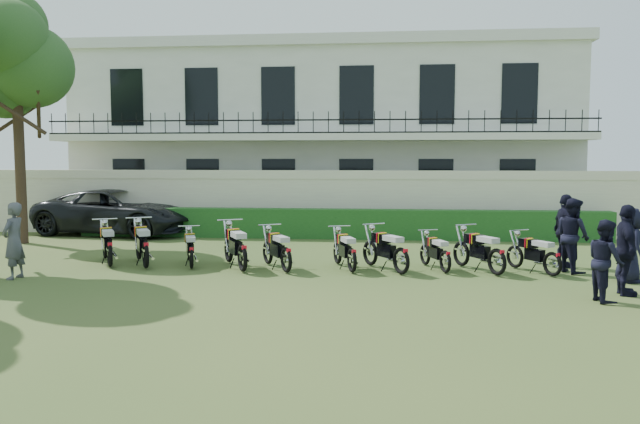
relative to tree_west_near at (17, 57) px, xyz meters
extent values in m
plane|color=#304C1E|center=(8.96, -5.00, -5.89)|extent=(100.00, 100.00, 0.00)
cube|color=#EBE4C6|center=(8.96, 3.00, -4.89)|extent=(30.00, 0.30, 2.00)
cube|color=#EBE4C6|center=(8.96, 3.00, -3.74)|extent=(30.00, 0.35, 0.30)
cube|color=#194518|center=(9.96, 2.20, -5.39)|extent=(18.00, 0.60, 1.00)
cube|color=white|center=(8.96, 9.00, -2.39)|extent=(20.00, 8.00, 7.00)
cube|color=white|center=(8.96, 9.00, 1.31)|extent=(20.40, 8.40, 0.40)
cube|color=white|center=(8.96, 4.30, -2.39)|extent=(20.00, 1.40, 0.25)
cube|color=black|center=(8.96, 3.65, -1.79)|extent=(20.00, 0.05, 0.05)
cube|color=black|center=(8.96, 3.65, -2.24)|extent=(20.00, 0.05, 0.05)
cube|color=black|center=(1.46, 5.02, -4.29)|extent=(1.30, 0.12, 2.20)
cube|color=black|center=(1.46, 5.02, -0.79)|extent=(1.30, 0.12, 2.20)
cube|color=black|center=(4.46, 5.02, -4.29)|extent=(1.30, 0.12, 2.20)
cube|color=black|center=(4.46, 5.02, -0.79)|extent=(1.30, 0.12, 2.20)
cube|color=black|center=(7.46, 5.02, -4.29)|extent=(1.30, 0.12, 2.20)
cube|color=black|center=(7.46, 5.02, -0.79)|extent=(1.30, 0.12, 2.20)
cube|color=black|center=(10.46, 5.02, -4.29)|extent=(1.30, 0.12, 2.20)
cube|color=black|center=(10.46, 5.02, -0.79)|extent=(1.30, 0.12, 2.20)
cube|color=black|center=(13.46, 5.02, -4.29)|extent=(1.30, 0.12, 2.20)
cube|color=black|center=(13.46, 5.02, -0.79)|extent=(1.30, 0.12, 2.20)
cube|color=black|center=(16.46, 5.02, -4.29)|extent=(1.30, 0.12, 2.20)
cube|color=black|center=(16.46, 5.02, -0.79)|extent=(1.30, 0.12, 2.20)
cylinder|color=#473323|center=(-0.04, 0.00, -3.26)|extent=(0.32, 0.32, 5.25)
sphere|color=#2F5823|center=(0.36, 0.20, -0.26)|extent=(2.60, 2.60, 2.60)
sphere|color=#2F5823|center=(-0.64, 0.30, -0.79)|extent=(2.20, 2.20, 2.20)
sphere|color=#2F5823|center=(0.06, -0.50, 0.49)|extent=(2.40, 2.40, 2.40)
sphere|color=#2F5823|center=(-0.04, 0.00, 1.01)|extent=(2.00, 2.00, 2.00)
torus|color=black|center=(5.02, -4.63, -5.57)|extent=(0.40, 0.61, 0.65)
torus|color=black|center=(4.34, -3.42, -5.57)|extent=(0.40, 0.61, 0.65)
cube|color=black|center=(4.71, -4.07, -5.41)|extent=(0.45, 0.61, 0.32)
cube|color=black|center=(4.59, -3.85, -5.12)|extent=(0.48, 0.55, 0.23)
cube|color=red|center=(4.59, -3.85, -5.11)|extent=(0.25, 0.27, 0.25)
cube|color=yellow|center=(4.62, -3.91, -5.11)|extent=(0.23, 0.25, 0.25)
cube|color=#AFAFAF|center=(4.85, -4.32, -5.08)|extent=(0.51, 0.64, 0.13)
cylinder|color=silver|center=(4.42, -3.56, -4.80)|extent=(0.57, 0.34, 0.03)
torus|color=black|center=(6.00, -4.78, -5.55)|extent=(0.41, 0.65, 0.68)
torus|color=black|center=(5.32, -3.51, -5.55)|extent=(0.41, 0.65, 0.68)
cube|color=black|center=(5.69, -4.19, -5.39)|extent=(0.47, 0.64, 0.33)
cube|color=black|center=(5.56, -3.97, -5.09)|extent=(0.49, 0.58, 0.25)
cube|color=red|center=(5.56, -3.97, -5.08)|extent=(0.27, 0.28, 0.26)
cube|color=yellow|center=(5.60, -4.03, -5.08)|extent=(0.24, 0.26, 0.26)
cube|color=#AFAFAF|center=(5.83, -4.46, -5.04)|extent=(0.53, 0.67, 0.13)
cylinder|color=silver|center=(5.40, -3.65, -4.75)|extent=(0.60, 0.35, 0.03)
torus|color=black|center=(6.99, -4.62, -5.61)|extent=(0.27, 0.56, 0.56)
torus|color=black|center=(6.58, -3.49, -5.61)|extent=(0.27, 0.56, 0.56)
cube|color=black|center=(6.80, -4.10, -5.47)|extent=(0.33, 0.53, 0.28)
cube|color=black|center=(6.73, -3.90, -5.22)|extent=(0.37, 0.47, 0.20)
cube|color=red|center=(6.73, -3.90, -5.22)|extent=(0.24, 0.22, 0.21)
cube|color=yellow|center=(6.75, -3.95, -5.22)|extent=(0.22, 0.20, 0.21)
cube|color=#AFAFAF|center=(6.89, -4.33, -5.19)|extent=(0.38, 0.55, 0.11)
cylinder|color=silver|center=(6.63, -3.62, -4.95)|extent=(0.53, 0.21, 0.03)
torus|color=black|center=(8.47, -5.01, -5.56)|extent=(0.40, 0.65, 0.67)
torus|color=black|center=(7.82, -3.73, -5.56)|extent=(0.40, 0.65, 0.67)
cube|color=black|center=(8.17, -4.42, -5.39)|extent=(0.45, 0.63, 0.33)
cube|color=black|center=(8.05, -4.19, -5.09)|extent=(0.48, 0.57, 0.24)
cube|color=red|center=(8.05, -4.19, -5.08)|extent=(0.27, 0.28, 0.25)
cube|color=yellow|center=(8.08, -4.25, -5.08)|extent=(0.24, 0.26, 0.25)
cube|color=#AFAFAF|center=(8.30, -4.69, -5.05)|extent=(0.51, 0.66, 0.13)
cylinder|color=silver|center=(7.89, -3.88, -4.76)|extent=(0.61, 0.33, 0.03)
torus|color=black|center=(9.53, -4.94, -5.59)|extent=(0.38, 0.58, 0.62)
torus|color=black|center=(8.87, -3.80, -5.59)|extent=(0.38, 0.58, 0.62)
cube|color=black|center=(9.22, -4.41, -5.43)|extent=(0.43, 0.57, 0.30)
cube|color=black|center=(9.11, -4.21, -5.16)|extent=(0.45, 0.52, 0.22)
cube|color=red|center=(9.11, -4.21, -5.15)|extent=(0.24, 0.26, 0.23)
cube|color=yellow|center=(9.14, -4.26, -5.15)|extent=(0.21, 0.24, 0.23)
cube|color=#AFAFAF|center=(9.36, -4.65, -5.12)|extent=(0.49, 0.60, 0.12)
cylinder|color=silver|center=(8.95, -3.93, -4.86)|extent=(0.54, 0.33, 0.03)
torus|color=black|center=(10.97, -4.80, -5.60)|extent=(0.28, 0.59, 0.59)
torus|color=black|center=(10.54, -3.61, -5.60)|extent=(0.28, 0.59, 0.59)
cube|color=black|center=(10.77, -4.25, -5.45)|extent=(0.35, 0.56, 0.29)
cube|color=black|center=(10.69, -4.04, -5.19)|extent=(0.39, 0.50, 0.21)
cube|color=red|center=(10.69, -4.04, -5.18)|extent=(0.25, 0.23, 0.22)
cube|color=yellow|center=(10.71, -4.10, -5.18)|extent=(0.23, 0.21, 0.22)
cube|color=#AFAFAF|center=(10.86, -4.50, -5.15)|extent=(0.40, 0.58, 0.12)
cylinder|color=silver|center=(10.59, -3.75, -4.90)|extent=(0.56, 0.22, 0.03)
torus|color=black|center=(12.28, -4.88, -5.57)|extent=(0.43, 0.59, 0.64)
torus|color=black|center=(11.54, -3.74, -5.57)|extent=(0.43, 0.59, 0.64)
cube|color=black|center=(11.94, -4.35, -5.42)|extent=(0.47, 0.59, 0.31)
cube|color=black|center=(11.81, -4.15, -5.13)|extent=(0.49, 0.54, 0.23)
cube|color=red|center=(11.81, -4.15, -5.12)|extent=(0.24, 0.28, 0.24)
cube|color=yellow|center=(11.84, -4.20, -5.12)|extent=(0.21, 0.26, 0.24)
cube|color=#AFAFAF|center=(12.09, -4.59, -5.09)|extent=(0.53, 0.62, 0.13)
cylinder|color=silver|center=(11.62, -3.87, -4.82)|extent=(0.54, 0.37, 0.03)
torus|color=black|center=(13.16, -4.57, -5.62)|extent=(0.26, 0.54, 0.54)
torus|color=black|center=(12.76, -3.48, -5.62)|extent=(0.26, 0.54, 0.54)
cube|color=black|center=(12.97, -4.07, -5.49)|extent=(0.32, 0.52, 0.27)
cube|color=black|center=(12.90, -3.87, -5.25)|extent=(0.36, 0.46, 0.20)
cube|color=red|center=(12.90, -3.87, -5.24)|extent=(0.23, 0.21, 0.20)
cube|color=yellow|center=(12.92, -3.92, -5.24)|extent=(0.21, 0.19, 0.20)
cube|color=#AFAFAF|center=(13.06, -4.29, -5.21)|extent=(0.37, 0.53, 0.11)
cylinder|color=silver|center=(12.80, -3.61, -4.98)|extent=(0.51, 0.21, 0.03)
torus|color=black|center=(14.45, -4.81, -5.58)|extent=(0.39, 0.60, 0.63)
torus|color=black|center=(13.78, -3.63, -5.58)|extent=(0.39, 0.60, 0.63)
cube|color=black|center=(14.14, -4.26, -5.42)|extent=(0.44, 0.59, 0.31)
cube|color=black|center=(14.02, -4.06, -5.14)|extent=(0.47, 0.54, 0.23)
cube|color=red|center=(14.02, -4.06, -5.13)|extent=(0.25, 0.27, 0.24)
cube|color=yellow|center=(14.06, -4.11, -5.13)|extent=(0.22, 0.25, 0.24)
cube|color=#AFAFAF|center=(14.28, -4.51, -5.10)|extent=(0.50, 0.62, 0.12)
cylinder|color=silver|center=(13.86, -3.77, -4.83)|extent=(0.56, 0.33, 0.03)
torus|color=black|center=(15.69, -4.72, -5.61)|extent=(0.37, 0.53, 0.57)
torus|color=black|center=(15.06, -3.67, -5.61)|extent=(0.37, 0.53, 0.57)
cube|color=black|center=(15.40, -4.23, -5.47)|extent=(0.41, 0.53, 0.28)
cube|color=black|center=(15.29, -4.05, -5.22)|extent=(0.43, 0.49, 0.21)
cube|color=red|center=(15.29, -4.05, -5.21)|extent=(0.22, 0.24, 0.22)
cube|color=yellow|center=(15.31, -4.10, -5.21)|extent=(0.19, 0.23, 0.22)
cube|color=#AFAFAF|center=(15.53, -4.45, -5.18)|extent=(0.46, 0.56, 0.11)
cylinder|color=silver|center=(15.13, -3.79, -4.94)|extent=(0.49, 0.31, 0.03)
imported|color=black|center=(2.02, 2.55, -5.08)|extent=(6.17, 3.63, 1.61)
imported|color=#56565A|center=(3.14, -5.60, -5.02)|extent=(0.46, 0.66, 1.75)
imported|color=black|center=(15.72, -6.58, -5.10)|extent=(0.68, 0.83, 1.58)
imported|color=black|center=(16.31, -5.98, -4.97)|extent=(0.58, 1.12, 1.83)
imported|color=black|center=(16.91, -4.59, -5.06)|extent=(0.61, 0.86, 1.65)
imported|color=black|center=(16.00, -3.54, -4.99)|extent=(0.94, 1.05, 1.80)
imported|color=black|center=(16.03, -2.79, -4.97)|extent=(0.61, 1.13, 1.84)
camera|label=1|loc=(11.45, -18.84, -3.13)|focal=35.00mm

